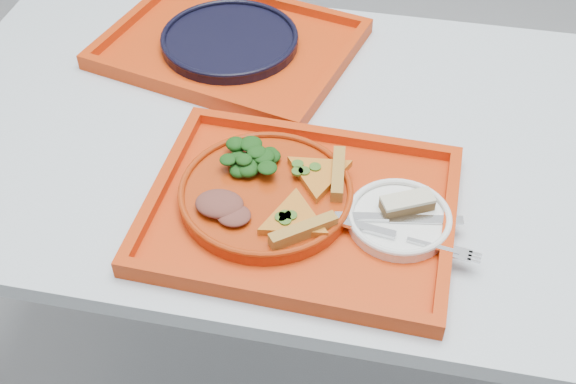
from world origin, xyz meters
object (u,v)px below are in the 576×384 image
object	(u,v)px
tray_far	(230,48)
dinner_plate	(266,195)
dessert_bar	(407,203)
navy_plate	(230,41)
tray_main	(301,212)

from	to	relation	value
tray_far	dinner_plate	xyz separation A→B (m)	(0.16, -0.39, 0.02)
dinner_plate	dessert_bar	bearing A→B (deg)	2.66
dinner_plate	navy_plate	xyz separation A→B (m)	(-0.16, 0.39, -0.00)
tray_far	dinner_plate	distance (m)	0.42
navy_plate	tray_main	bearing A→B (deg)	-61.93
dinner_plate	navy_plate	bearing A→B (deg)	112.09
tray_main	navy_plate	world-z (taller)	navy_plate
navy_plate	dessert_bar	world-z (taller)	dessert_bar
tray_main	tray_far	world-z (taller)	same
tray_far	dinner_plate	world-z (taller)	dinner_plate
tray_far	navy_plate	world-z (taller)	navy_plate
tray_main	dinner_plate	distance (m)	0.06
dinner_plate	navy_plate	size ratio (longest dim) A/B	1.00
tray_far	dessert_bar	size ratio (longest dim) A/B	5.50
navy_plate	dessert_bar	size ratio (longest dim) A/B	3.18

